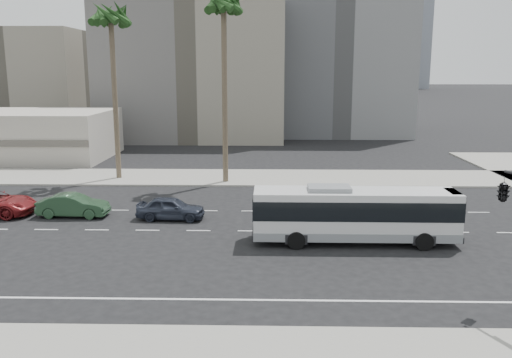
{
  "coord_description": "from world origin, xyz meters",
  "views": [
    {
      "loc": [
        -1.95,
        -29.68,
        9.18
      ],
      "look_at": [
        -2.72,
        4.0,
        2.3
      ],
      "focal_mm": 37.21,
      "sensor_mm": 36.0,
      "label": 1
    }
  ],
  "objects_px": {
    "city_bus": "(355,213)",
    "palm_mid": "(111,21)",
    "car_b": "(73,205)",
    "palm_near": "(224,8)",
    "traffic_signal": "(510,194)",
    "car_a": "(171,208)"
  },
  "relations": [
    {
      "from": "palm_near",
      "to": "palm_mid",
      "type": "bearing_deg",
      "value": 171.84
    },
    {
      "from": "car_a",
      "to": "palm_near",
      "type": "xyz_separation_m",
      "value": [
        2.58,
        11.1,
        13.26
      ]
    },
    {
      "from": "car_b",
      "to": "city_bus",
      "type": "bearing_deg",
      "value": -104.4
    },
    {
      "from": "palm_mid",
      "to": "car_a",
      "type": "bearing_deg",
      "value": -61.51
    },
    {
      "from": "city_bus",
      "to": "traffic_signal",
      "type": "relative_size",
      "value": 1.99
    },
    {
      "from": "palm_near",
      "to": "traffic_signal",
      "type": "bearing_deg",
      "value": -61.2
    },
    {
      "from": "palm_mid",
      "to": "palm_near",
      "type": "bearing_deg",
      "value": -8.16
    },
    {
      "from": "car_a",
      "to": "traffic_signal",
      "type": "height_order",
      "value": "traffic_signal"
    },
    {
      "from": "city_bus",
      "to": "palm_mid",
      "type": "bearing_deg",
      "value": 136.56
    },
    {
      "from": "city_bus",
      "to": "car_b",
      "type": "bearing_deg",
      "value": 164.5
    },
    {
      "from": "car_a",
      "to": "palm_near",
      "type": "bearing_deg",
      "value": -10.01
    },
    {
      "from": "car_b",
      "to": "palm_near",
      "type": "bearing_deg",
      "value": -38.65
    },
    {
      "from": "city_bus",
      "to": "traffic_signal",
      "type": "height_order",
      "value": "traffic_signal"
    },
    {
      "from": "car_a",
      "to": "palm_near",
      "type": "relative_size",
      "value": 0.28
    },
    {
      "from": "city_bus",
      "to": "car_a",
      "type": "xyz_separation_m",
      "value": [
        -10.8,
        4.38,
        -0.93
      ]
    },
    {
      "from": "car_b",
      "to": "palm_near",
      "type": "height_order",
      "value": "palm_near"
    },
    {
      "from": "car_a",
      "to": "palm_near",
      "type": "height_order",
      "value": "palm_near"
    },
    {
      "from": "car_b",
      "to": "palm_mid",
      "type": "distance_m",
      "value": 17.27
    },
    {
      "from": "traffic_signal",
      "to": "palm_near",
      "type": "distance_m",
      "value": 28.17
    },
    {
      "from": "car_a",
      "to": "city_bus",
      "type": "bearing_deg",
      "value": -108.99
    },
    {
      "from": "car_a",
      "to": "car_b",
      "type": "relative_size",
      "value": 0.96
    },
    {
      "from": "traffic_signal",
      "to": "car_b",
      "type": "bearing_deg",
      "value": 126.53
    }
  ]
}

